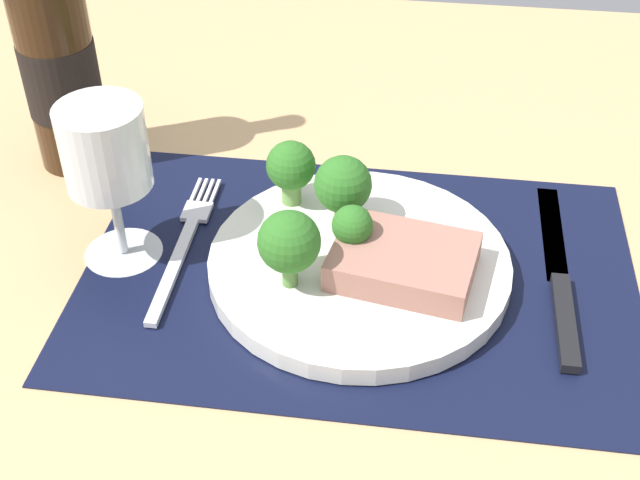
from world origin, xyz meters
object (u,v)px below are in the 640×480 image
Objects in this scene: plate at (359,265)px; fork at (184,243)px; wine_bottle at (58,62)px; wine_glass at (104,160)px; knife at (560,283)px.

fork is at bearing 174.56° from plate.
plate is 32.92cm from wine_bottle.
plate is 1.74× the size of wine_glass.
plate is at bearing -8.71° from fork.
plate is 21.55cm from wine_glass.
wine_bottle is at bearing 135.77° from fork.
plate is at bearing -178.96° from knife.
plate is at bearing 0.99° from wine_glass.
plate is 1.06× the size of knife.
plate is 15.01cm from fork.
fork is at bearing 20.05° from wine_glass.
wine_bottle is (-13.72, 11.91, 9.77)cm from fork.
knife is at bearing -15.99° from wine_bottle.
wine_bottle is at bearing 123.03° from wine_glass.
plate is at bearing -24.95° from wine_bottle.
knife is 47.46cm from wine_bottle.
wine_bottle reaches higher than plate.
knife is at bearing 1.90° from plate.
fork is at bearing -40.95° from wine_bottle.
wine_bottle is at bearing 155.05° from plate.
wine_glass reaches higher than plate.
wine_bottle reaches higher than wine_glass.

